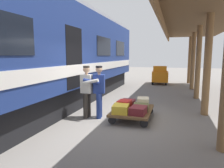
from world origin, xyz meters
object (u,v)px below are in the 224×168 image
Objects in this scene: train_car at (36,55)px; baggage_tug at (160,75)px; suitcase_maroon_trunk at (138,110)px; suitcase_yellow_case at (121,109)px; suitcase_olive_duffel at (141,107)px; porter_by_door at (87,90)px; suitcase_cream_canvas at (143,102)px; suitcase_red_plastic at (124,105)px; luggage_cart at (132,111)px; suitcase_burgundy_valise at (128,103)px; porter_in_overalls at (99,90)px.

baggage_tug is (-3.68, -8.83, -1.43)m from train_car.
suitcase_maroon_trunk is (-3.67, 0.25, -1.64)m from train_car.
suitcase_olive_duffel is at bearing -138.08° from suitcase_yellow_case.
porter_by_door reaches higher than suitcase_yellow_case.
suitcase_yellow_case is at bearing 60.89° from suitcase_cream_canvas.
suitcase_red_plastic is 0.26× the size of baggage_tug.
porter_by_door is (1.17, -0.18, 0.49)m from suitcase_yellow_case.
suitcase_red_plastic is (0.54, 0.48, -0.01)m from suitcase_cream_canvas.
suitcase_maroon_trunk is 1.14× the size of suitcase_cream_canvas.
suitcase_yellow_case reaches higher than suitcase_olive_duffel.
suitcase_cream_canvas is at bearing -119.11° from suitcase_yellow_case.
suitcase_olive_duffel is (0.00, -0.48, -0.02)m from suitcase_maroon_trunk.
suitcase_maroon_trunk is at bearing 90.00° from suitcase_cream_canvas.
porter_by_door is at bearing 11.85° from luggage_cart.
suitcase_red_plastic is 0.26× the size of porter_by_door.
suitcase_burgundy_valise is at bearing -146.27° from porter_by_door.
porter_in_overalls is at bearing -179.39° from train_car.
train_car is at bearing -3.85° from suitcase_maroon_trunk.
porter_in_overalls is 0.37m from porter_by_door.
luggage_cart is 0.58m from suitcase_cream_canvas.
suitcase_cream_canvas is 0.94× the size of suitcase_burgundy_valise.
suitcase_red_plastic is at bearing 41.92° from suitcase_cream_canvas.
porter_in_overalls reaches higher than suitcase_cream_canvas.
suitcase_cream_canvas reaches higher than suitcase_maroon_trunk.
porter_by_door is at bearing -8.65° from suitcase_yellow_case.
train_car reaches higher than suitcase_maroon_trunk.
suitcase_yellow_case is (0.54, 0.96, -0.03)m from suitcase_cream_canvas.
suitcase_burgundy_valise reaches higher than luggage_cart.
porter_in_overalls is at bearing -18.37° from suitcase_yellow_case.
suitcase_cream_canvas is at bearing 89.92° from baggage_tug.
porter_in_overalls reaches higher than suitcase_burgundy_valise.
suitcase_burgundy_valise is 0.31× the size of porter_in_overalls.
train_car reaches higher than suitcase_olive_duffel.
train_car is at bearing -2.00° from porter_by_door.
train_car is 9.52× the size of baggage_tug.
suitcase_red_plastic is at bearing -165.55° from porter_by_door.
suitcase_burgundy_valise is at bearing -60.89° from luggage_cart.
porter_by_door is (1.71, -0.18, 0.50)m from suitcase_maroon_trunk.
suitcase_cream_canvas is at bearing -168.98° from train_car.
suitcase_yellow_case is 1.29m from porter_by_door.
suitcase_maroon_trunk is 0.95× the size of suitcase_yellow_case.
porter_in_overalls is at bearing 40.14° from suitcase_burgundy_valise.
train_car is 28.89× the size of suitcase_olive_duffel.
suitcase_olive_duffel is 0.72m from suitcase_burgundy_valise.
luggage_cart is 8.61m from baggage_tug.
suitcase_red_plastic is at bearing 90.00° from suitcase_burgundy_valise.
train_car is 3.62m from suitcase_burgundy_valise.
porter_by_door reaches higher than luggage_cart.
suitcase_maroon_trunk is 1.79m from porter_by_door.
baggage_tug is at bearing -93.45° from suitcase_yellow_case.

